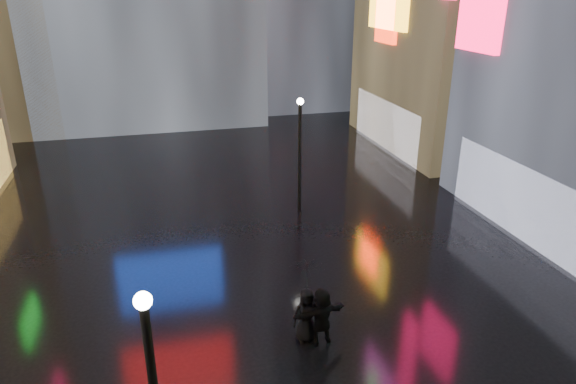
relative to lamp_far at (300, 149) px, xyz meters
name	(u,v)px	position (x,y,z in m)	size (l,w,h in m)	color
ground	(240,234)	(-3.07, -1.73, -2.94)	(140.00, 140.00, 0.00)	black
lamp_far	(300,149)	(0.00, 0.00, 0.00)	(0.30, 0.30, 5.20)	black
pedestrian_4	(307,315)	(-2.34, -9.02, -2.10)	(0.82, 0.54, 1.68)	black
pedestrian_5	(322,316)	(-1.96, -9.23, -2.07)	(1.63, 0.52, 1.76)	black
umbrella_2	(307,276)	(-2.34, -9.02, -0.82)	(0.96, 0.98, 0.88)	black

